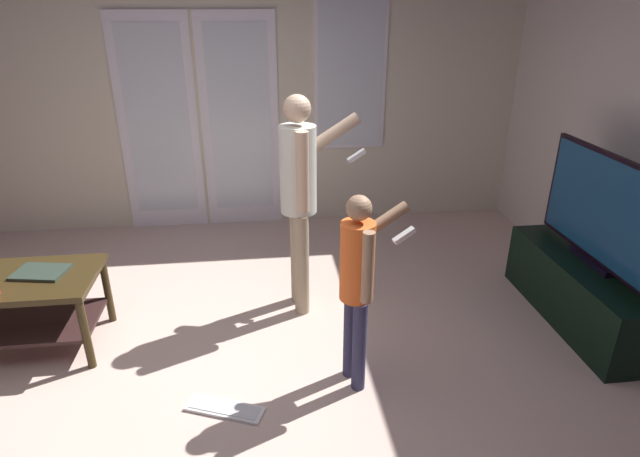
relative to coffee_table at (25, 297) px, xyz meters
name	(u,v)px	position (x,y,z in m)	size (l,w,h in m)	color
ground_plane	(196,397)	(1.08, -0.60, -0.38)	(6.10, 5.29, 0.02)	beige
wall_back_with_doors	(214,98)	(1.11, 2.01, 0.88)	(6.10, 0.09, 2.57)	beige
coffee_table	(25,297)	(0.00, 0.00, 0.00)	(0.90, 0.58, 0.52)	#322611
tv_stand	(584,292)	(3.72, -0.13, -0.15)	(0.48, 1.33, 0.45)	black
flat_screen_tv	(603,211)	(3.72, -0.13, 0.46)	(0.08, 1.21, 0.76)	black
person_adult	(300,187)	(1.78, 0.29, 0.56)	(0.63, 0.46, 1.55)	tan
person_child	(359,276)	(2.02, -0.57, 0.34)	(0.48, 0.40, 1.18)	#333252
loose_keyboard	(225,409)	(1.25, -0.74, -0.36)	(0.46, 0.28, 0.02)	white
laptop_closed	(41,272)	(0.11, 0.04, 0.15)	(0.31, 0.22, 0.02)	#2B3930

